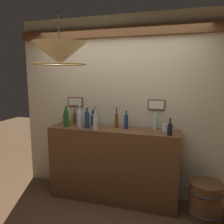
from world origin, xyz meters
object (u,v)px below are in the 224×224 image
Objects in this scene: liquor_bottle_rye at (95,118)px; pendant_lamp at (60,54)px; liquor_bottle_gin at (75,118)px; wooden_barrel at (205,201)px; liquor_bottle_vermouth at (66,118)px; liquor_bottle_brandy at (93,119)px; liquor_bottle_whiskey at (80,119)px; liquor_bottle_vodka at (95,121)px; liquor_bottle_scotch at (117,120)px; liquor_bottle_tequila at (87,120)px; liquor_bottle_rum at (170,129)px; glass_tumbler_rocks at (165,128)px; liquor_bottle_amaro at (65,118)px; liquor_bottle_bourbon at (155,122)px; liquor_bottle_port at (126,122)px.

liquor_bottle_rye is 0.51× the size of pendant_lamp.
liquor_bottle_rye is at bearing -17.96° from liquor_bottle_gin.
pendant_lamp is 2.56m from wooden_barrel.
liquor_bottle_vermouth is 1.13m from pendant_lamp.
liquor_bottle_brandy is 0.26m from liquor_bottle_whiskey.
liquor_bottle_vodka is (0.09, -0.20, -0.01)m from liquor_bottle_rye.
liquor_bottle_scotch reaches higher than liquor_bottle_brandy.
liquor_bottle_tequila reaches higher than liquor_bottle_scotch.
liquor_bottle_brandy is 0.75× the size of liquor_bottle_tequila.
liquor_bottle_rum is 0.69× the size of liquor_bottle_whiskey.
liquor_bottle_gin is (-0.39, 0.13, -0.04)m from liquor_bottle_rye.
liquor_bottle_rum is 0.22m from glass_tumbler_rocks.
liquor_bottle_amaro reaches higher than liquor_bottle_brandy.
liquor_bottle_rum is 1.04m from wooden_barrel.
liquor_bottle_rum is 0.81× the size of liquor_bottle_bourbon.
liquor_bottle_gin is (0.14, 0.06, -0.00)m from liquor_bottle_amaro.
liquor_bottle_vermouth is at bearing -171.36° from liquor_bottle_port.
liquor_bottle_rum is at bearing -3.87° from liquor_bottle_tequila.
liquor_bottle_port is (0.16, -0.05, -0.00)m from liquor_bottle_scotch.
pendant_lamp is (-1.18, -0.62, 0.91)m from liquor_bottle_rum.
liquor_bottle_rye is 0.95× the size of liquor_bottle_whiskey.
liquor_bottle_vermouth is (-0.32, -0.02, 0.01)m from liquor_bottle_tequila.
liquor_bottle_tequila is 1.11m from glass_tumbler_rocks.
liquor_bottle_scotch is 1.08× the size of liquor_bottle_port.
liquor_bottle_port is 0.89m from liquor_bottle_vermouth.
liquor_bottle_vermouth reaches higher than liquor_bottle_vodka.
liquor_bottle_vermouth is (-1.28, -0.23, 0.02)m from liquor_bottle_bourbon.
liquor_bottle_rum reaches higher than wooden_barrel.
liquor_bottle_vermouth is (-0.40, -0.14, -0.00)m from liquor_bottle_rye.
liquor_bottle_scotch is 0.56m from liquor_bottle_bourbon.
liquor_bottle_scotch is 0.59× the size of wooden_barrel.
liquor_bottle_brandy reaches higher than wooden_barrel.
liquor_bottle_tequila is at bearing -8.24° from liquor_bottle_whiskey.
liquor_bottle_whiskey reaches higher than liquor_bottle_brandy.
glass_tumbler_rocks is at bearing 163.75° from wooden_barrel.
liquor_bottle_scotch is 1.29m from pendant_lamp.
liquor_bottle_whiskey is 1.01× the size of liquor_bottle_vodka.
liquor_bottle_scotch is at bearing -175.89° from liquor_bottle_bourbon.
wooden_barrel is at bearing -19.28° from liquor_bottle_bourbon.
liquor_bottle_brandy is 1.92m from wooden_barrel.
liquor_bottle_port reaches higher than liquor_bottle_amaro.
liquor_bottle_rum is at bearing -69.25° from glass_tumbler_rocks.
liquor_bottle_rum is at bearing -12.12° from liquor_bottle_gin.
liquor_bottle_vermouth is (0.13, -0.21, 0.04)m from liquor_bottle_amaro.
liquor_bottle_amaro is at bearing 153.48° from liquor_bottle_whiskey.
liquor_bottle_bourbon is at bearing 9.71° from liquor_bottle_whiskey.
liquor_bottle_tequila is at bearing -123.29° from liquor_bottle_rye.
liquor_bottle_brandy is (-0.08, 0.13, -0.05)m from liquor_bottle_rye.
liquor_bottle_gin is at bearing 178.31° from liquor_bottle_bourbon.
liquor_bottle_bourbon is 0.56× the size of wooden_barrel.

